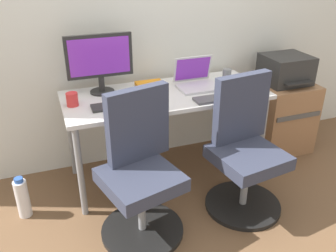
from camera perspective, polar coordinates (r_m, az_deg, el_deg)
ground_plane at (r=3.03m, az=-0.33°, el=-7.46°), size 5.28×5.28×0.00m
back_wall at (r=2.92m, az=-3.23°, el=18.71°), size 4.40×0.04×2.60m
desk at (r=2.73m, az=-0.36°, el=3.83°), size 1.51×0.64×0.71m
office_chair_left at (r=2.29m, az=-4.42°, el=-7.34°), size 0.54×0.54×0.94m
office_chair_right at (r=2.56m, az=11.93°, el=-3.95°), size 0.54×0.54×0.94m
side_cabinet at (r=3.46m, az=17.04°, el=1.73°), size 0.49×0.52×0.62m
printer at (r=3.31m, az=18.04°, el=8.50°), size 0.38×0.40×0.24m
water_bottle_on_floor at (r=2.72m, az=-21.94°, el=-10.46°), size 0.09×0.09×0.31m
desktop_monitor at (r=2.68m, az=-10.72°, el=10.22°), size 0.48×0.18×0.43m
open_laptop at (r=2.82m, az=4.48°, el=7.28°), size 0.31×0.27×0.22m
keyboard_by_monitor at (r=2.49m, az=-8.11°, el=3.25°), size 0.34×0.12×0.02m
keyboard_by_laptop at (r=2.61m, az=7.77°, el=4.36°), size 0.34×0.12×0.02m
mouse_by_monitor at (r=2.71m, az=-1.36°, el=5.65°), size 0.06×0.10×0.03m
mouse_by_laptop at (r=2.69m, az=-3.46°, el=5.43°), size 0.06×0.10×0.03m
coffee_mug at (r=2.55m, az=-14.86°, el=4.07°), size 0.08×0.08×0.09m
pen_cup at (r=2.96m, az=9.23°, el=7.89°), size 0.07×0.07×0.10m
notebook at (r=2.85m, az=-2.85°, el=6.59°), size 0.21×0.15×0.03m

